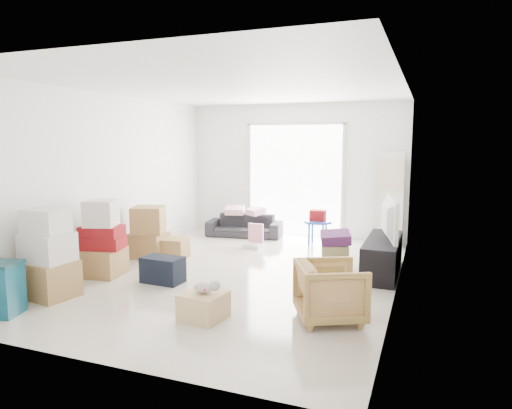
{
  "coord_description": "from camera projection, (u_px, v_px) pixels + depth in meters",
  "views": [
    {
      "loc": [
        2.59,
        -6.04,
        1.94
      ],
      "look_at": [
        0.21,
        0.2,
        1.01
      ],
      "focal_mm": 32.0,
      "sensor_mm": 36.0,
      "label": 1
    }
  ],
  "objects": [
    {
      "name": "kids_table",
      "position": [
        318.0,
        220.0,
        8.58
      ],
      "size": [
        0.54,
        0.54,
        0.66
      ],
      "rotation": [
        0.0,
        0.0,
        -0.03
      ],
      "color": "#1C49B0",
      "rests_on": "room_shell"
    },
    {
      "name": "duffel_bag",
      "position": [
        163.0,
        270.0,
        6.31
      ],
      "size": [
        0.57,
        0.36,
        0.36
      ],
      "primitive_type": "cube",
      "rotation": [
        0.0,
        0.0,
        -0.04
      ],
      "color": "black",
      "rests_on": "room_shell"
    },
    {
      "name": "room_shell",
      "position": [
        237.0,
        183.0,
        6.58
      ],
      "size": [
        4.98,
        6.48,
        3.18
      ],
      "color": "beige",
      "rests_on": "ground"
    },
    {
      "name": "ac_tower",
      "position": [
        391.0,
        200.0,
        8.41
      ],
      "size": [
        0.45,
        0.3,
        1.75
      ],
      "primitive_type": "cube",
      "color": "beige",
      "rests_on": "room_shell"
    },
    {
      "name": "wood_crate",
      "position": [
        204.0,
        306.0,
        5.02
      ],
      "size": [
        0.49,
        0.49,
        0.29
      ],
      "primitive_type": "cube",
      "rotation": [
        0.0,
        0.0,
        -0.13
      ],
      "color": "tan",
      "rests_on": "room_shell"
    },
    {
      "name": "pillow_right",
      "position": [
        256.0,
        205.0,
        9.27
      ],
      "size": [
        0.39,
        0.38,
        0.11
      ],
      "primitive_type": "cube",
      "rotation": [
        0.0,
        0.0,
        -0.62
      ],
      "color": "#F0AFC7",
      "rests_on": "sofa"
    },
    {
      "name": "television",
      "position": [
        383.0,
        234.0,
        6.7
      ],
      "size": [
        0.8,
        1.14,
        0.14
      ],
      "primitive_type": "imported",
      "rotation": [
        0.0,
        0.0,
        1.78
      ],
      "color": "black",
      "rests_on": "tv_console"
    },
    {
      "name": "tv_console",
      "position": [
        383.0,
        256.0,
        6.74
      ],
      "size": [
        0.47,
        1.56,
        0.52
      ],
      "primitive_type": "cube",
      "color": "black",
      "rests_on": "room_shell"
    },
    {
      "name": "toy_walker",
      "position": [
        254.0,
        241.0,
        8.41
      ],
      "size": [
        0.35,
        0.31,
        0.43
      ],
      "rotation": [
        0.0,
        0.0,
        -0.11
      ],
      "color": "silver",
      "rests_on": "room_shell"
    },
    {
      "name": "ottoman",
      "position": [
        335.0,
        257.0,
        6.94
      ],
      "size": [
        0.47,
        0.47,
        0.39
      ],
      "primitive_type": "cube",
      "rotation": [
        0.0,
        0.0,
        0.23
      ],
      "color": "#8D7F52",
      "rests_on": "room_shell"
    },
    {
      "name": "plush_bunny",
      "position": [
        206.0,
        287.0,
        4.98
      ],
      "size": [
        0.3,
        0.17,
        0.15
      ],
      "rotation": [
        0.0,
        0.0,
        -0.25
      ],
      "color": "#B2ADA8",
      "rests_on": "wood_crate"
    },
    {
      "name": "box_stack_a",
      "position": [
        48.0,
        258.0,
        5.68
      ],
      "size": [
        0.68,
        0.6,
        1.12
      ],
      "rotation": [
        0.0,
        0.0,
        -0.1
      ],
      "color": "#A07A48",
      "rests_on": "room_shell"
    },
    {
      "name": "blanket",
      "position": [
        335.0,
        240.0,
        6.9
      ],
      "size": [
        0.54,
        0.54,
        0.14
      ],
      "primitive_type": "cube",
      "rotation": [
        0.0,
        0.0,
        0.28
      ],
      "color": "#4F2051",
      "rests_on": "ottoman"
    },
    {
      "name": "box_stack_c",
      "position": [
        149.0,
        233.0,
        7.65
      ],
      "size": [
        0.63,
        0.63,
        0.86
      ],
      "rotation": [
        0.0,
        0.0,
        0.17
      ],
      "color": "#A07A48",
      "rests_on": "room_shell"
    },
    {
      "name": "loose_box",
      "position": [
        175.0,
        248.0,
        7.62
      ],
      "size": [
        0.44,
        0.44,
        0.33
      ],
      "primitive_type": "cube",
      "rotation": [
        0.0,
        0.0,
        0.11
      ],
      "color": "#A07A48",
      "rests_on": "room_shell"
    },
    {
      "name": "sofa",
      "position": [
        244.0,
        222.0,
        9.37
      ],
      "size": [
        1.57,
        0.64,
        0.6
      ],
      "primitive_type": "imported",
      "rotation": [
        0.0,
        0.0,
        0.13
      ],
      "color": "#242429",
      "rests_on": "room_shell"
    },
    {
      "name": "pillow_left",
      "position": [
        235.0,
        204.0,
        9.37
      ],
      "size": [
        0.49,
        0.43,
        0.13
      ],
      "primitive_type": "cube",
      "rotation": [
        0.0,
        0.0,
        0.27
      ],
      "color": "#F0AFC7",
      "rests_on": "sofa"
    },
    {
      "name": "armchair",
      "position": [
        330.0,
        289.0,
        4.95
      ],
      "size": [
        0.89,
        0.91,
        0.71
      ],
      "primitive_type": "imported",
      "rotation": [
        0.0,
        0.0,
        2.03
      ],
      "color": "tan",
      "rests_on": "room_shell"
    },
    {
      "name": "box_stack_b",
      "position": [
        102.0,
        243.0,
        6.61
      ],
      "size": [
        0.67,
        0.61,
        1.1
      ],
      "rotation": [
        0.0,
        0.0,
        0.23
      ],
      "color": "#A07A48",
      "rests_on": "room_shell"
    },
    {
      "name": "sliding_door",
      "position": [
        295.0,
        176.0,
        9.35
      ],
      "size": [
        2.1,
        0.04,
        2.33
      ],
      "color": "white",
      "rests_on": "room_shell"
    }
  ]
}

